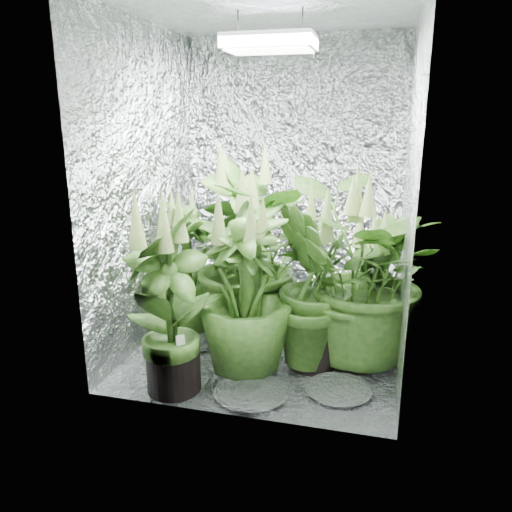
{
  "coord_description": "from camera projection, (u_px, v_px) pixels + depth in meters",
  "views": [
    {
      "loc": [
        0.67,
        -2.88,
        1.44
      ],
      "look_at": [
        -0.08,
        0.0,
        0.6
      ],
      "focal_mm": 35.0,
      "sensor_mm": 36.0,
      "label": 1
    }
  ],
  "objects": [
    {
      "name": "plant_a",
      "position": [
        253.0,
        261.0,
        3.2
      ],
      "size": [
        1.02,
        1.02,
        1.15
      ],
      "rotation": [
        0.0,
        0.0,
        6.2
      ],
      "color": "black",
      "rests_on": "ground"
    },
    {
      "name": "grow_lamp",
      "position": [
        270.0,
        43.0,
        2.74
      ],
      "size": [
        0.5,
        0.3,
        0.22
      ],
      "color": "gray",
      "rests_on": "ceiling"
    },
    {
      "name": "walls",
      "position": [
        269.0,
        193.0,
        2.96
      ],
      "size": [
        1.62,
        1.62,
        2.0
      ],
      "color": "silver",
      "rests_on": "ground"
    },
    {
      "name": "plant_f",
      "position": [
        170.0,
        304.0,
        2.59
      ],
      "size": [
        0.61,
        0.61,
        1.09
      ],
      "rotation": [
        0.0,
        0.0,
        4.52
      ],
      "color": "black",
      "rests_on": "ground"
    },
    {
      "name": "ground",
      "position": [
        268.0,
        346.0,
        3.23
      ],
      "size": [
        1.6,
        1.6,
        0.0
      ],
      "primitive_type": "plane",
      "color": "silver",
      "rests_on": "ground"
    },
    {
      "name": "plant_h",
      "position": [
        245.0,
        293.0,
        2.78
      ],
      "size": [
        0.76,
        0.76,
        1.06
      ],
      "rotation": [
        0.0,
        0.0,
        5.6
      ],
      "color": "black",
      "rests_on": "ground"
    },
    {
      "name": "circulation_fan",
      "position": [
        366.0,
        299.0,
        3.61
      ],
      "size": [
        0.2,
        0.31,
        0.38
      ],
      "rotation": [
        0.0,
        0.0,
        0.41
      ],
      "color": "black",
      "rests_on": "ground"
    },
    {
      "name": "plant_e",
      "position": [
        359.0,
        276.0,
        2.86
      ],
      "size": [
        1.12,
        1.12,
        1.16
      ],
      "rotation": [
        0.0,
        0.0,
        3.33
      ],
      "color": "black",
      "rests_on": "ground"
    },
    {
      "name": "plant_b",
      "position": [
        242.0,
        244.0,
        3.44
      ],
      "size": [
        0.83,
        0.83,
        1.27
      ],
      "rotation": [
        0.0,
        0.0,
        1.09
      ],
      "color": "black",
      "rests_on": "ground"
    },
    {
      "name": "plant_g",
      "position": [
        314.0,
        288.0,
        2.85
      ],
      "size": [
        0.58,
        0.58,
        1.06
      ],
      "rotation": [
        0.0,
        0.0,
        4.81
      ],
      "color": "black",
      "rests_on": "ground"
    },
    {
      "name": "plant_label",
      "position": [
        181.0,
        342.0,
        2.6
      ],
      "size": [
        0.05,
        0.05,
        0.08
      ],
      "primitive_type": "cube",
      "rotation": [
        -0.21,
        0.0,
        0.71
      ],
      "color": "white",
      "rests_on": "plant_f"
    },
    {
      "name": "ceiling",
      "position": [
        270.0,
        8.0,
        2.69
      ],
      "size": [
        1.6,
        1.6,
        0.01
      ],
      "primitive_type": "cube",
      "color": "silver",
      "rests_on": "walls"
    },
    {
      "name": "plant_c",
      "position": [
        373.0,
        286.0,
        3.13
      ],
      "size": [
        0.49,
        0.49,
        0.91
      ],
      "rotation": [
        0.0,
        0.0,
        1.67
      ],
      "color": "black",
      "rests_on": "ground"
    },
    {
      "name": "plant_d",
      "position": [
        188.0,
        268.0,
        3.34
      ],
      "size": [
        0.7,
        0.7,
        1.0
      ],
      "rotation": [
        0.0,
        0.0,
        2.14
      ],
      "color": "black",
      "rests_on": "ground"
    }
  ]
}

